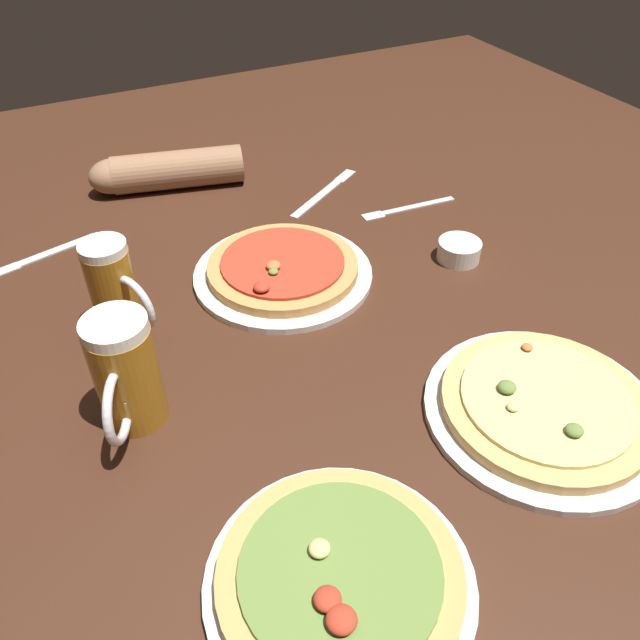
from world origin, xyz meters
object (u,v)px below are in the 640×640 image
object	(u,v)px
ramekin_sauce	(459,250)
knife_spare	(325,192)
beer_mug_dark	(115,289)
beer_mug_amber	(126,374)
pizza_plate_far	(283,270)
fork_left	(407,208)
knife_right	(42,255)
diner_arm	(162,171)
pizza_plate_side	(544,407)
pizza_plate_near	(340,578)

from	to	relation	value
ramekin_sauce	knife_spare	distance (m)	0.35
beer_mug_dark	beer_mug_amber	world-z (taller)	beer_mug_amber
pizza_plate_far	knife_spare	distance (m)	0.32
fork_left	knife_spare	world-z (taller)	same
fork_left	knife_spare	distance (m)	0.18
knife_right	diner_arm	world-z (taller)	diner_arm
pizza_plate_far	pizza_plate_side	size ratio (longest dim) A/B	0.97
pizza_plate_side	ramekin_sauce	xyz separation A→B (m)	(0.13, 0.37, 0.00)
pizza_plate_side	knife_spare	size ratio (longest dim) A/B	1.51
beer_mug_amber	knife_spare	distance (m)	0.70
beer_mug_dark	knife_right	bearing A→B (deg)	108.01
pizza_plate_near	beer_mug_amber	bearing A→B (deg)	111.74
beer_mug_dark	knife_spare	size ratio (longest dim) A/B	0.74
knife_right	fork_left	bearing A→B (deg)	-12.75
beer_mug_dark	knife_right	world-z (taller)	beer_mug_dark
fork_left	diner_arm	world-z (taller)	diner_arm
beer_mug_amber	pizza_plate_side	bearing A→B (deg)	-26.30
fork_left	ramekin_sauce	bearing A→B (deg)	-94.17
beer_mug_dark	ramekin_sauce	xyz separation A→B (m)	(0.60, -0.08, -0.06)
knife_spare	pizza_plate_near	bearing A→B (deg)	-116.05
knife_right	knife_spare	bearing A→B (deg)	-2.07
pizza_plate_far	fork_left	size ratio (longest dim) A/B	1.50
knife_right	pizza_plate_far	bearing A→B (deg)	-34.93
pizza_plate_side	fork_left	xyz separation A→B (m)	(0.14, 0.56, -0.01)
pizza_plate_near	pizza_plate_side	distance (m)	0.38
pizza_plate_near	knife_right	size ratio (longest dim) A/B	1.43
knife_right	diner_arm	size ratio (longest dim) A/B	0.64
pizza_plate_side	beer_mug_amber	size ratio (longest dim) A/B	1.92
pizza_plate_side	knife_spare	bearing A→B (deg)	88.46
pizza_plate_side	beer_mug_amber	world-z (taller)	beer_mug_amber
ramekin_sauce	diner_arm	distance (m)	0.66
pizza_plate_far	fork_left	distance (m)	0.34
beer_mug_amber	diner_arm	xyz separation A→B (m)	(0.22, 0.63, -0.04)
fork_left	diner_arm	xyz separation A→B (m)	(-0.42, 0.32, 0.04)
pizza_plate_near	beer_mug_dark	distance (m)	0.55
pizza_plate_side	diner_arm	distance (m)	0.92
pizza_plate_side	knife_right	xyz separation A→B (m)	(-0.56, 0.72, -0.01)
pizza_plate_near	fork_left	distance (m)	0.83
pizza_plate_far	beer_mug_amber	size ratio (longest dim) A/B	1.86
pizza_plate_near	diner_arm	xyz separation A→B (m)	(0.09, 0.97, 0.02)
pizza_plate_near	fork_left	bearing A→B (deg)	52.15
beer_mug_amber	knife_spare	size ratio (longest dim) A/B	0.79
knife_right	pizza_plate_side	bearing A→B (deg)	-52.03
pizza_plate_far	knife_right	distance (m)	0.46
pizza_plate_near	pizza_plate_side	bearing A→B (deg)	13.90
fork_left	knife_spare	size ratio (longest dim) A/B	0.97
pizza_plate_near	beer_mug_dark	world-z (taller)	beer_mug_dark
pizza_plate_near	pizza_plate_side	size ratio (longest dim) A/B	0.91
pizza_plate_side	beer_mug_amber	xyz separation A→B (m)	(-0.51, 0.25, 0.07)
ramekin_sauce	fork_left	xyz separation A→B (m)	(0.01, 0.20, -0.02)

